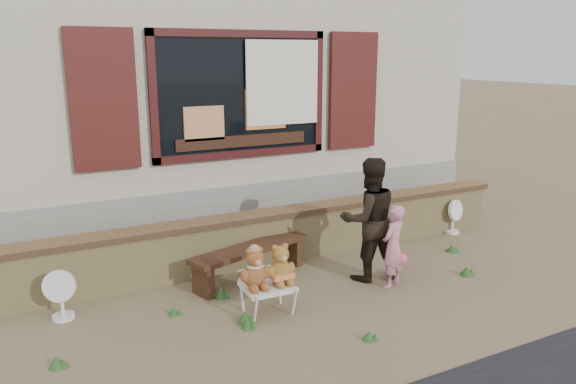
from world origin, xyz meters
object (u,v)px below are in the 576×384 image
teddy_bear_left (255,267)px  teddy_bear_right (280,263)px  bench (250,255)px  child (393,246)px  folding_chair (268,288)px  adult (369,219)px

teddy_bear_left → teddy_bear_right: size_ratio=1.02×
bench → child: child is taller
folding_chair → teddy_bear_right: (0.14, -0.01, 0.24)m
teddy_bear_right → adult: adult is taller
teddy_bear_left → child: bearing=1.0°
folding_chair → teddy_bear_right: size_ratio=1.21×
teddy_bear_right → child: child is taller
bench → teddy_bear_left: (-0.35, -0.90, 0.23)m
bench → adult: adult is taller
child → teddy_bear_right: bearing=-26.7°
teddy_bear_right → adult: bearing=15.2°
child → adult: size_ratio=0.66×
bench → folding_chair: bench is taller
bench → teddy_bear_left: size_ratio=3.67×
bench → teddy_bear_right: (-0.07, -0.91, 0.23)m
folding_chair → teddy_bear_left: (-0.14, 0.01, 0.25)m
teddy_bear_left → bench: bearing=71.4°
folding_chair → teddy_bear_left: bearing=-180.0°
child → adult: (-0.11, 0.33, 0.25)m
teddy_bear_right → adult: 1.35m
teddy_bear_left → folding_chair: bearing=0.0°
teddy_bear_left → adult: 1.62m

